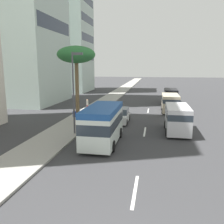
{
  "coord_description": "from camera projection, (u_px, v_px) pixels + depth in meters",
  "views": [
    {
      "loc": [
        -4.81,
        -0.78,
        5.94
      ],
      "look_at": [
        16.84,
        3.12,
        1.7
      ],
      "focal_mm": 38.17,
      "sensor_mm": 36.0,
      "label": 1
    }
  ],
  "objects": [
    {
      "name": "van_fourth",
      "position": [
        170.0,
        102.0,
        31.14
      ],
      "size": [
        5.01,
        2.22,
        2.31
      ],
      "color": "beige",
      "rests_on": "ground_plane"
    },
    {
      "name": "office_tower_far",
      "position": [
        60.0,
        17.0,
        54.84
      ],
      "size": [
        10.64,
        13.5,
        34.09
      ],
      "color": "#B2C6BC",
      "rests_on": "ground_plane"
    },
    {
      "name": "lane_stripe_mid",
      "position": [
        145.0,
        132.0,
        21.97
      ],
      "size": [
        3.2,
        0.16,
        0.01
      ],
      "primitive_type": "cube",
      "color": "silver",
      "rests_on": "ground_plane"
    },
    {
      "name": "lane_stripe_near",
      "position": [
        135.0,
        191.0,
        11.52
      ],
      "size": [
        3.2,
        0.16,
        0.01
      ],
      "primitive_type": "cube",
      "color": "silver",
      "rests_on": "ground_plane"
    },
    {
      "name": "sidewalk_right",
      "position": [
        102.0,
        104.0,
        37.62
      ],
      "size": [
        162.0,
        3.45,
        0.15
      ],
      "primitive_type": "cube",
      "color": "#9E9B93",
      "rests_on": "ground_plane"
    },
    {
      "name": "pedestrian_near_lamp",
      "position": [
        87.0,
        104.0,
        31.49
      ],
      "size": [
        0.34,
        0.24,
        1.54
      ],
      "rotation": [
        0.0,
        0.0,
        0.08
      ],
      "color": "red",
      "rests_on": "sidewalk_right"
    },
    {
      "name": "palm_tree",
      "position": [
        76.0,
        56.0,
        24.52
      ],
      "size": [
        3.94,
        3.94,
        7.86
      ],
      "color": "brown",
      "rests_on": "sidewalk_right"
    },
    {
      "name": "minibus_lead",
      "position": [
        103.0,
        123.0,
        18.33
      ],
      "size": [
        6.01,
        2.42,
        2.93
      ],
      "rotation": [
        0.0,
        0.0,
        3.14
      ],
      "color": "silver",
      "rests_on": "ground_plane"
    },
    {
      "name": "street_lamp",
      "position": [
        74.0,
        84.0,
        20.08
      ],
      "size": [
        0.24,
        0.97,
        6.95
      ],
      "color": "#4C4C51",
      "rests_on": "sidewalk_right"
    },
    {
      "name": "ground_plane",
      "position": [
        149.0,
        106.0,
        36.35
      ],
      "size": [
        198.0,
        198.0,
        0.0
      ],
      "primitive_type": "plane",
      "color": "#38383A"
    },
    {
      "name": "van_third",
      "position": [
        177.0,
        117.0,
        21.44
      ],
      "size": [
        4.88,
        2.14,
        2.45
      ],
      "color": "silver",
      "rests_on": "ground_plane"
    },
    {
      "name": "lane_stripe_far",
      "position": [
        148.0,
        111.0,
        32.32
      ],
      "size": [
        3.2,
        0.16,
        0.01
      ],
      "primitive_type": "cube",
      "color": "silver",
      "rests_on": "ground_plane"
    },
    {
      "name": "van_second",
      "position": [
        171.0,
        95.0,
        38.35
      ],
      "size": [
        4.93,
        2.07,
        2.34
      ],
      "color": "black",
      "rests_on": "ground_plane"
    },
    {
      "name": "pedestrian_mid_block",
      "position": [
        75.0,
        116.0,
        23.95
      ],
      "size": [
        0.37,
        0.39,
        1.55
      ],
      "rotation": [
        0.0,
        0.0,
        0.9
      ],
      "color": "beige",
      "rests_on": "sidewalk_right"
    },
    {
      "name": "car_fifth",
      "position": [
        120.0,
        116.0,
        25.52
      ],
      "size": [
        4.02,
        1.9,
        1.54
      ],
      "rotation": [
        0.0,
        0.0,
        3.14
      ],
      "color": "white",
      "rests_on": "ground_plane"
    }
  ]
}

